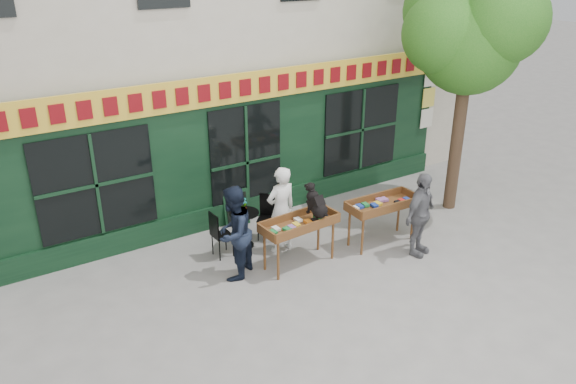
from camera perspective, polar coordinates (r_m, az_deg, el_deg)
name	(u,v)px	position (r m, az deg, el deg)	size (l,w,h in m)	color
ground	(306,262)	(11.00, 1.82, -7.17)	(80.00, 80.00, 0.00)	slate
street_tree	(470,27)	(12.76, 18.05, 15.68)	(3.05, 2.90, 5.60)	#382619
book_cart_center	(299,226)	(10.56, 1.17, -3.46)	(1.54, 0.71, 0.99)	brown
dog	(317,200)	(10.50, 2.93, -0.82)	(0.34, 0.60, 0.60)	black
woman	(281,210)	(11.02, -0.71, -1.83)	(0.65, 0.43, 1.79)	white
book_cart_right	(383,206)	(11.51, 9.58, -1.43)	(1.52, 0.68, 0.99)	brown
man_right	(420,215)	(11.21, 13.28, -2.26)	(1.01, 0.42, 1.72)	#5E5E63
bistro_table	(244,222)	(11.35, -4.46, -3.07)	(0.60, 0.60, 0.76)	black
bistro_chair_left	(218,231)	(11.01, -7.13, -4.00)	(0.38, 0.37, 0.95)	black
bistro_chair_right	(267,212)	(11.70, -2.10, -2.07)	(0.51, 0.51, 0.95)	black
potted_plant	(244,205)	(11.19, -4.52, -1.30)	(0.17, 0.12, 0.33)	gray
man_left	(234,233)	(10.20, -5.56, -4.18)	(0.87, 0.68, 1.79)	black
chalkboard	(237,208)	(12.33, -5.23, -1.58)	(0.58, 0.28, 0.79)	black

